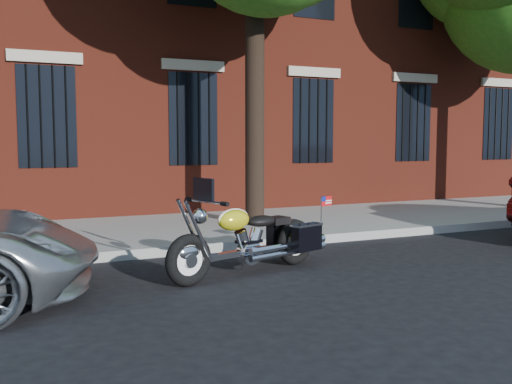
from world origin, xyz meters
name	(u,v)px	position (x,y,z in m)	size (l,w,h in m)	color
ground	(307,264)	(0.00, 0.00, 0.00)	(120.00, 120.00, 0.00)	black
curb	(265,243)	(0.00, 1.38, 0.07)	(40.00, 0.16, 0.15)	gray
sidewalk	(223,227)	(0.00, 3.26, 0.07)	(40.00, 3.60, 0.15)	gray
motorcycle	(254,241)	(-0.90, -0.20, 0.43)	(2.53, 1.18, 1.28)	black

